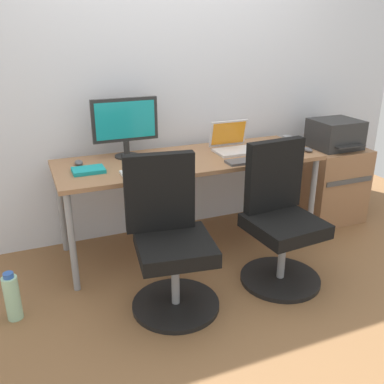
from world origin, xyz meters
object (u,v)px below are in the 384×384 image
(coffee_mug, at_px, (176,160))
(office_chair_right, at_px, (280,221))
(desktop_monitor, at_px, (125,124))
(side_cabinet, at_px, (329,183))
(open_laptop, at_px, (233,144))
(office_chair_left, at_px, (170,242))
(printer, at_px, (335,134))
(water_bottle_on_floor, at_px, (12,297))

(coffee_mug, bearing_deg, office_chair_right, -42.71)
(office_chair_right, relative_size, desktop_monitor, 1.96)
(side_cabinet, bearing_deg, open_laptop, 178.49)
(office_chair_left, xyz_separation_m, printer, (1.73, 0.67, 0.35))
(printer, relative_size, coffee_mug, 4.35)
(open_laptop, bearing_deg, side_cabinet, -1.51)
(side_cabinet, relative_size, desktop_monitor, 1.35)
(office_chair_right, xyz_separation_m, water_bottle_on_floor, (-1.69, 0.20, -0.28))
(printer, relative_size, desktop_monitor, 0.83)
(open_laptop, bearing_deg, coffee_mug, -160.09)
(coffee_mug, bearing_deg, printer, 6.44)
(office_chair_left, distance_m, water_bottle_on_floor, 0.98)
(office_chair_right, height_order, water_bottle_on_floor, office_chair_right)
(printer, bearing_deg, side_cabinet, 90.00)
(office_chair_left, height_order, desktop_monitor, desktop_monitor)
(desktop_monitor, distance_m, coffee_mug, 0.48)
(water_bottle_on_floor, height_order, open_laptop, open_laptop)
(desktop_monitor, bearing_deg, water_bottle_on_floor, -143.72)
(office_chair_right, bearing_deg, water_bottle_on_floor, 173.39)
(office_chair_right, relative_size, side_cabinet, 1.45)
(side_cabinet, height_order, desktop_monitor, desktop_monitor)
(office_chair_right, xyz_separation_m, desktop_monitor, (-0.80, 0.85, 0.55))
(open_laptop, bearing_deg, desktop_monitor, 169.59)
(side_cabinet, bearing_deg, office_chair_right, -144.91)
(water_bottle_on_floor, bearing_deg, open_laptop, 16.62)
(side_cabinet, relative_size, water_bottle_on_floor, 2.10)
(office_chair_right, xyz_separation_m, side_cabinet, (0.96, 0.67, -0.10))
(office_chair_left, height_order, printer, office_chair_left)
(water_bottle_on_floor, relative_size, coffee_mug, 3.37)
(printer, distance_m, open_laptop, 0.96)
(office_chair_right, height_order, desktop_monitor, desktop_monitor)
(office_chair_left, relative_size, side_cabinet, 1.45)
(desktop_monitor, bearing_deg, coffee_mug, -53.01)
(office_chair_left, xyz_separation_m, coffee_mug, (0.23, 0.50, 0.34))
(printer, height_order, open_laptop, open_laptop)
(coffee_mug, bearing_deg, desktop_monitor, 126.99)
(printer, xyz_separation_m, water_bottle_on_floor, (-2.65, -0.48, -0.62))
(desktop_monitor, bearing_deg, side_cabinet, -5.59)
(water_bottle_on_floor, bearing_deg, office_chair_left, -12.09)
(office_chair_left, bearing_deg, side_cabinet, 21.26)
(water_bottle_on_floor, bearing_deg, desktop_monitor, 36.28)
(office_chair_left, relative_size, office_chair_right, 1.00)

